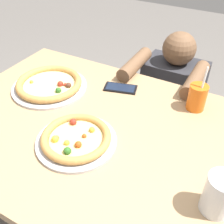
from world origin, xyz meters
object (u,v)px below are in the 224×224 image
(pizza_far, at_px, (49,84))
(drink_cup_colored, at_px, (197,97))
(pizza_near, at_px, (76,139))
(diner_seated, at_px, (169,106))
(water_cup_clear, at_px, (219,194))
(cell_phone, at_px, (121,88))

(pizza_far, distance_m, drink_cup_colored, 0.66)
(pizza_far, height_order, drink_cup_colored, drink_cup_colored)
(pizza_near, relative_size, diner_seated, 0.33)
(drink_cup_colored, relative_size, water_cup_clear, 1.48)
(diner_seated, bearing_deg, pizza_near, -98.26)
(pizza_far, bearing_deg, pizza_near, -36.86)
(pizza_near, distance_m, drink_cup_colored, 0.53)
(cell_phone, distance_m, diner_seated, 0.55)
(drink_cup_colored, height_order, diner_seated, drink_cup_colored)
(drink_cup_colored, height_order, water_cup_clear, drink_cup_colored)
(pizza_near, distance_m, water_cup_clear, 0.50)
(pizza_near, height_order, water_cup_clear, water_cup_clear)
(pizza_far, bearing_deg, cell_phone, 27.97)
(pizza_far, distance_m, water_cup_clear, 0.86)
(pizza_far, height_order, water_cup_clear, water_cup_clear)
(pizza_far, xyz_separation_m, water_cup_clear, (0.81, -0.27, 0.05))
(pizza_near, relative_size, water_cup_clear, 2.23)
(pizza_far, distance_m, diner_seated, 0.80)
(diner_seated, bearing_deg, pizza_far, -127.25)
(pizza_near, height_order, cell_phone, pizza_near)
(cell_phone, relative_size, diner_seated, 0.18)
(pizza_near, xyz_separation_m, water_cup_clear, (0.50, -0.03, 0.05))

